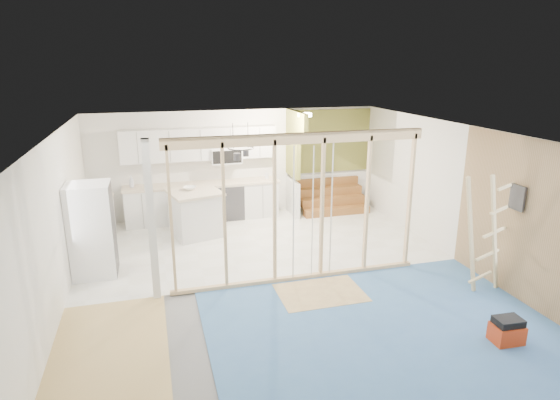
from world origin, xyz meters
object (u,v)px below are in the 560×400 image
object	(u,v)px
fridge	(93,231)
island	(196,214)
ladder	(486,234)
toolbox	(507,331)

from	to	relation	value
fridge	island	bearing A→B (deg)	38.90
ladder	island	bearing A→B (deg)	128.25
island	toolbox	size ratio (longest dim) A/B	3.04
island	ladder	bearing A→B (deg)	-57.06
toolbox	ladder	bearing A→B (deg)	68.66
toolbox	ladder	distance (m)	1.71
island	toolbox	bearing A→B (deg)	-69.75
fridge	island	size ratio (longest dim) A/B	1.34
toolbox	ladder	world-z (taller)	ladder
island	ladder	size ratio (longest dim) A/B	0.63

